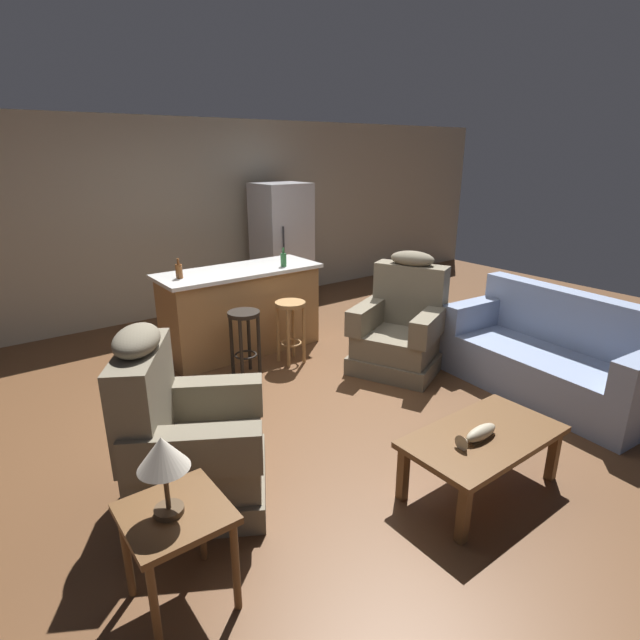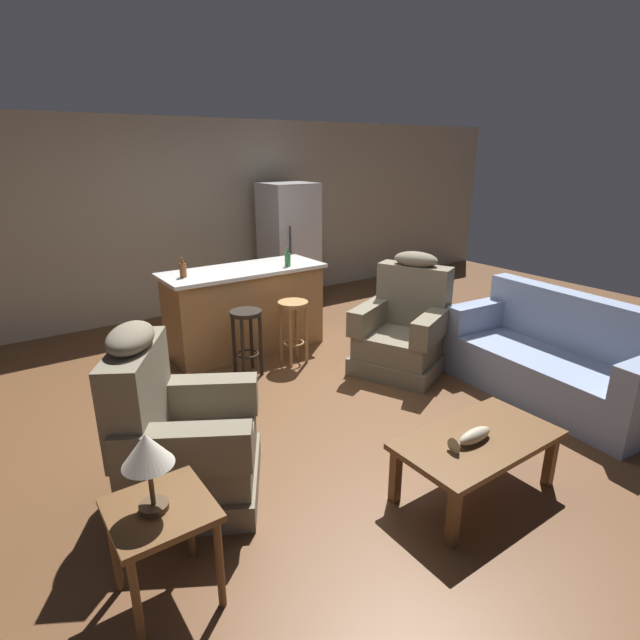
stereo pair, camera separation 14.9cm
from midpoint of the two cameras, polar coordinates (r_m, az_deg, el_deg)
name	(u,v)px [view 2 (the right image)]	position (r m, az deg, el deg)	size (l,w,h in m)	color
ground_plane	(312,392)	(4.80, 0.03, -8.23)	(12.00, 12.00, 0.00)	brown
back_wall	(182,219)	(7.12, -14.87, 11.08)	(12.00, 0.05, 2.60)	#A89E89
coffee_table	(477,445)	(3.53, 18.73, -13.36)	(1.10, 0.60, 0.42)	brown
fish_figurine	(471,438)	(3.40, 18.14, -12.67)	(0.34, 0.10, 0.10)	#4C3823
couch	(555,361)	(5.12, 26.04, -4.29)	(0.99, 1.96, 0.94)	#8493B2
recliner_near_lamp	(178,438)	(3.42, -14.67, -12.90)	(1.15, 1.15, 1.20)	#756B56
recliner_near_island	(404,329)	(5.26, 10.41, -1.05)	(1.11, 1.11, 1.20)	#756B56
end_table	(162,524)	(2.71, -16.03, -21.47)	(0.48, 0.48, 0.56)	brown
table_lamp	(147,453)	(2.47, -17.48, -14.36)	(0.24, 0.24, 0.41)	#4C3823
kitchen_island	(245,309)	(5.70, -7.80, 1.23)	(1.80, 0.70, 0.95)	#9E7042
bar_stool_left	(247,331)	(5.04, -7.55, -1.22)	(0.32, 0.32, 0.68)	black
bar_stool_right	(293,320)	(5.30, -2.27, -0.05)	(0.32, 0.32, 0.68)	#A87A47
refrigerator	(289,246)	(7.26, -2.97, 8.45)	(0.70, 0.69, 1.76)	#B7B7BC
bottle_tall_green	(183,270)	(5.29, -14.62, 5.58)	(0.07, 0.07, 0.20)	brown
bottle_short_amber	(288,259)	(5.63, -2.96, 6.96)	(0.07, 0.07, 0.21)	#2D6B38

